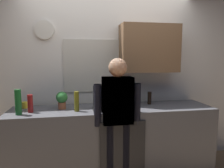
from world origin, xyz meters
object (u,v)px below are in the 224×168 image
at_px(bottle_green_wine, 18,102).
at_px(bottle_amber_beer, 125,100).
at_px(bottle_dark_sauce, 149,98).
at_px(person_at_sink, 118,113).
at_px(storage_canister, 106,100).
at_px(bottle_red_vinegar, 30,104).
at_px(bottle_olive_oil, 77,101).
at_px(coffee_maker, 101,99).
at_px(bottle_clear_soda, 134,94).
at_px(cup_yellow_cup, 25,105).
at_px(person_guest, 118,113).
at_px(potted_plant, 62,99).
at_px(cup_blue_mug, 138,102).

distance_m(bottle_green_wine, bottle_amber_beer, 1.30).
height_order(bottle_amber_beer, bottle_dark_sauce, bottle_amber_beer).
bearing_deg(person_at_sink, storage_canister, 106.55).
relative_size(bottle_red_vinegar, bottle_amber_beer, 0.96).
relative_size(bottle_red_vinegar, bottle_olive_oil, 0.88).
relative_size(coffee_maker, bottle_dark_sauce, 1.83).
height_order(bottle_clear_soda, storage_canister, bottle_clear_soda).
bearing_deg(cup_yellow_cup, bottle_green_wine, -89.26).
bearing_deg(bottle_olive_oil, bottle_amber_beer, 0.70).
relative_size(bottle_red_vinegar, bottle_green_wine, 0.73).
bearing_deg(person_guest, storage_canister, -77.26).
relative_size(bottle_olive_oil, potted_plant, 1.09).
relative_size(bottle_dark_sauce, cup_yellow_cup, 2.12).
bearing_deg(bottle_dark_sauce, potted_plant, -176.60).
xyz_separation_m(bottle_dark_sauce, cup_blue_mug, (-0.20, -0.09, -0.04)).
bearing_deg(cup_blue_mug, person_at_sink, -136.16).
bearing_deg(bottle_clear_soda, cup_blue_mug, -88.89).
xyz_separation_m(bottle_amber_beer, person_guest, (-0.14, -0.21, -0.10)).
height_order(bottle_green_wine, person_at_sink, person_at_sink).
height_order(bottle_green_wine, potted_plant, bottle_green_wine).
distance_m(cup_blue_mug, storage_canister, 0.43).
relative_size(cup_blue_mug, storage_canister, 0.59).
bearing_deg(bottle_amber_beer, bottle_red_vinegar, 178.31).
relative_size(coffee_maker, cup_yellow_cup, 3.88).
bearing_deg(person_at_sink, bottle_green_wine, 178.47).
height_order(bottle_red_vinegar, cup_yellow_cup, bottle_red_vinegar).
bearing_deg(bottle_clear_soda, bottle_olive_oil, -159.65).
bearing_deg(bottle_red_vinegar, storage_canister, 9.40).
relative_size(coffee_maker, bottle_red_vinegar, 1.50).
xyz_separation_m(potted_plant, storage_canister, (0.60, 0.05, -0.05)).
distance_m(cup_yellow_cup, person_guest, 1.26).
height_order(bottle_red_vinegar, potted_plant, potted_plant).
xyz_separation_m(bottle_olive_oil, bottle_dark_sauce, (1.04, 0.22, -0.03)).
xyz_separation_m(bottle_green_wine, cup_yellow_cup, (-0.00, 0.32, -0.11)).
bearing_deg(bottle_amber_beer, cup_yellow_cup, 168.19).
distance_m(bottle_clear_soda, cup_blue_mug, 0.19).
xyz_separation_m(bottle_clear_soda, cup_yellow_cup, (-1.51, -0.03, -0.10)).
relative_size(bottle_amber_beer, person_at_sink, 0.14).
relative_size(bottle_green_wine, bottle_clear_soda, 1.07).
bearing_deg(coffee_maker, bottle_clear_soda, 28.97).
height_order(bottle_clear_soda, person_guest, person_guest).
height_order(cup_yellow_cup, person_guest, person_guest).
bearing_deg(storage_canister, person_guest, -79.55).
xyz_separation_m(storage_canister, person_at_sink, (0.07, -0.40, -0.07)).
relative_size(bottle_clear_soda, potted_plant, 1.22).
bearing_deg(bottle_amber_beer, coffee_maker, 178.52).
distance_m(cup_yellow_cup, cup_blue_mug, 1.52).
relative_size(bottle_clear_soda, person_guest, 0.17).
xyz_separation_m(bottle_clear_soda, person_guest, (-0.35, -0.51, -0.13)).
height_order(coffee_maker, person_at_sink, person_at_sink).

